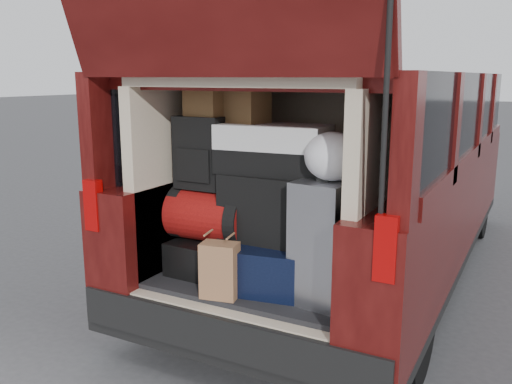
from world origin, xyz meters
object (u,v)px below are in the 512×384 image
at_px(silver_roller, 329,239).
at_px(backpack, 202,152).
at_px(kraft_bag, 220,270).
at_px(twotone_duffel, 273,149).
at_px(navy_hardshell, 268,261).
at_px(black_soft_case, 271,207).
at_px(red_duffel, 211,215).
at_px(black_hardshell, 212,253).

xyz_separation_m(silver_roller, backpack, (-0.84, 0.03, 0.42)).
bearing_deg(kraft_bag, twotone_duffel, 59.18).
height_order(navy_hardshell, black_soft_case, black_soft_case).
height_order(kraft_bag, twotone_duffel, twotone_duffel).
height_order(silver_roller, kraft_bag, silver_roller).
xyz_separation_m(silver_roller, red_duffel, (-0.78, 0.02, 0.04)).
relative_size(black_hardshell, kraft_bag, 1.66).
xyz_separation_m(black_hardshell, red_duffel, (0.03, -0.05, 0.27)).
distance_m(black_soft_case, backpack, 0.54).
bearing_deg(backpack, navy_hardshell, 1.84).
xyz_separation_m(black_hardshell, backpack, (-0.03, -0.04, 0.65)).
xyz_separation_m(red_duffel, black_soft_case, (0.39, 0.04, 0.09)).
bearing_deg(backpack, kraft_bag, -45.22).
bearing_deg(black_hardshell, red_duffel, -55.08).
relative_size(silver_roller, twotone_duffel, 1.06).
bearing_deg(black_hardshell, black_soft_case, 0.27).
relative_size(black_hardshell, red_duffel, 1.04).
xyz_separation_m(navy_hardshell, twotone_duffel, (0.01, 0.05, 0.66)).
bearing_deg(red_duffel, black_hardshell, 120.98).
bearing_deg(backpack, silver_roller, -2.01).
bearing_deg(red_duffel, twotone_duffel, 8.82).
distance_m(black_hardshell, silver_roller, 0.85).
height_order(red_duffel, backpack, backpack).
xyz_separation_m(navy_hardshell, backpack, (-0.44, -0.01, 0.62)).
bearing_deg(red_duffel, silver_roller, -3.60).
xyz_separation_m(black_hardshell, black_soft_case, (0.43, -0.01, 0.35)).
relative_size(kraft_bag, black_soft_case, 0.57).
bearing_deg(twotone_duffel, black_soft_case, -89.00).
height_order(silver_roller, twotone_duffel, twotone_duffel).
xyz_separation_m(black_soft_case, twotone_duffel, (-0.00, 0.04, 0.34)).
bearing_deg(black_soft_case, backpack, -175.88).
xyz_separation_m(kraft_bag, twotone_duffel, (0.14, 0.38, 0.64)).
relative_size(black_hardshell, navy_hardshell, 0.87).
relative_size(navy_hardshell, kraft_bag, 1.91).
bearing_deg(navy_hardshell, backpack, 172.66).
bearing_deg(navy_hardshell, black_hardshell, 166.88).
distance_m(red_duffel, black_soft_case, 0.40).
relative_size(kraft_bag, red_duffel, 0.62).
distance_m(navy_hardshell, twotone_duffel, 0.67).
relative_size(silver_roller, backpack, 1.53).
bearing_deg(silver_roller, red_duffel, -174.84).
bearing_deg(red_duffel, kraft_bag, -52.77).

